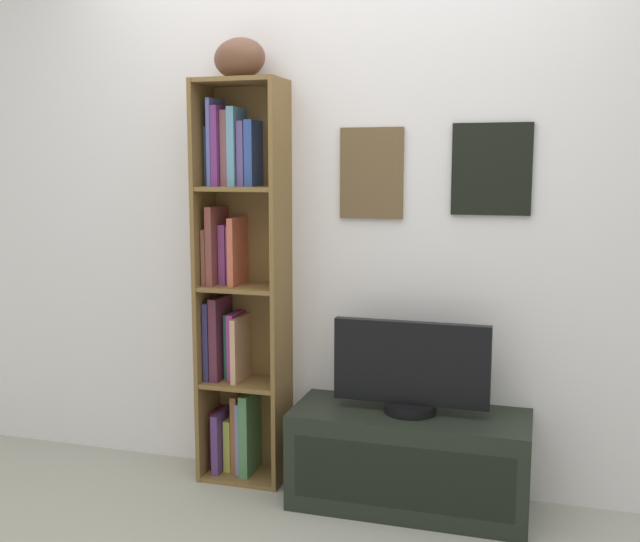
# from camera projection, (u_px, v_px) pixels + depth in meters

# --- Properties ---
(back_wall) EXTENTS (4.80, 0.08, 2.55)m
(back_wall) POSITION_uv_depth(u_px,v_px,m) (343.00, 207.00, 3.35)
(back_wall) COLOR white
(back_wall) RESTS_ON ground
(bookshelf) EXTENTS (0.39, 0.25, 1.84)m
(bookshelf) POSITION_uv_depth(u_px,v_px,m) (238.00, 291.00, 3.42)
(bookshelf) COLOR brown
(bookshelf) RESTS_ON ground
(football) EXTENTS (0.32, 0.27, 0.18)m
(football) POSITION_uv_depth(u_px,v_px,m) (239.00, 58.00, 3.23)
(football) COLOR brown
(football) RESTS_ON bookshelf
(tv_stand) EXTENTS (1.01, 0.41, 0.42)m
(tv_stand) POSITION_uv_depth(u_px,v_px,m) (409.00, 460.00, 3.18)
(tv_stand) COLOR black
(tv_stand) RESTS_ON ground
(television) EXTENTS (0.66, 0.22, 0.39)m
(television) POSITION_uv_depth(u_px,v_px,m) (411.00, 369.00, 3.12)
(television) COLOR black
(television) RESTS_ON tv_stand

